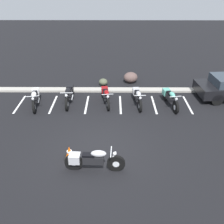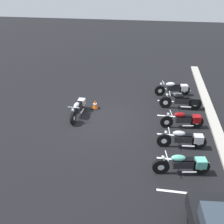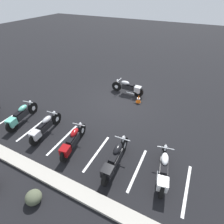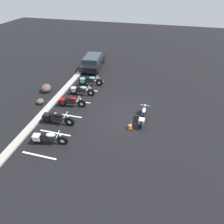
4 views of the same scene
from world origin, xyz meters
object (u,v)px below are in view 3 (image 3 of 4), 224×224
traffic_cone (138,99)px  motorcycle_silver_featured (129,88)px  parked_bike_2 (72,141)px  parked_bike_3 (44,127)px  parked_bike_1 (115,159)px  landscape_rock_0 (34,197)px  parked_bike_4 (21,116)px  parked_bike_0 (163,170)px

traffic_cone → motorcycle_silver_featured: bearing=-37.5°
parked_bike_2 → traffic_cone: 4.89m
motorcycle_silver_featured → parked_bike_3: bearing=70.8°
parked_bike_1 → landscape_rock_0: (1.78, 2.35, -0.27)m
parked_bike_4 → parked_bike_3: bearing=-103.7°
parked_bike_0 → parked_bike_2: size_ratio=1.03×
parked_bike_2 → parked_bike_4: size_ratio=0.97×
motorcycle_silver_featured → parked_bike_1: bearing=108.8°
parked_bike_2 → landscape_rock_0: bearing=176.9°
landscape_rock_0 → traffic_cone: traffic_cone is taller
parked_bike_0 → parked_bike_1: (1.73, 0.36, 0.02)m
parked_bike_4 → traffic_cone: (-4.67, -4.44, -0.22)m
parked_bike_0 → landscape_rock_0: bearing=117.3°
parked_bike_1 → parked_bike_4: (5.40, -0.35, -0.02)m
parked_bike_2 → parked_bike_4: 3.40m
parked_bike_0 → parked_bike_2: 3.75m
parked_bike_1 → parked_bike_4: 5.41m
parked_bike_0 → parked_bike_4: bearing=79.7°
parked_bike_1 → parked_bike_3: 3.70m
parked_bike_1 → parked_bike_4: bearing=84.4°
parked_bike_4 → traffic_cone: 6.45m
motorcycle_silver_featured → parked_bike_2: 5.43m
parked_bike_2 → parked_bike_3: (1.69, -0.14, 0.00)m
landscape_rock_0 → traffic_cone: bearing=-98.4°
landscape_rock_0 → parked_bike_2: bearing=-84.5°
traffic_cone → parked_bike_0: bearing=119.1°
parked_bike_2 → motorcycle_silver_featured: bearing=-12.6°
parked_bike_0 → landscape_rock_0: (3.51, 2.72, -0.24)m
motorcycle_silver_featured → parked_bike_3: size_ratio=1.02×
motorcycle_silver_featured → parked_bike_4: parked_bike_4 is taller
parked_bike_1 → parked_bike_2: size_ratio=1.09×
parked_bike_0 → traffic_cone: parked_bike_0 is taller
parked_bike_0 → parked_bike_1: parked_bike_1 is taller
parked_bike_2 → parked_bike_4: bearing=76.7°
motorcycle_silver_featured → parked_bike_0: (-3.37, 5.12, 0.00)m
landscape_rock_0 → traffic_cone: size_ratio=1.06×
parked_bike_1 → parked_bike_3: parked_bike_1 is taller
parked_bike_1 → parked_bike_3: (3.70, -0.21, -0.03)m
parked_bike_0 → traffic_cone: size_ratio=4.24×
motorcycle_silver_featured → landscape_rock_0: (0.14, 7.84, -0.24)m
parked_bike_3 → parked_bike_0: bearing=-92.8°
motorcycle_silver_featured → parked_bike_1: 5.73m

